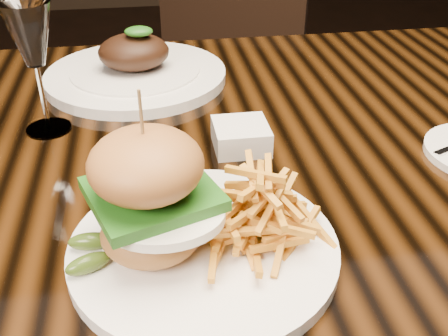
{
  "coord_description": "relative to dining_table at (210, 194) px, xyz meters",
  "views": [
    {
      "loc": [
        -0.08,
        -0.61,
        1.11
      ],
      "look_at": [
        -0.0,
        -0.15,
        0.81
      ],
      "focal_mm": 42.0,
      "sensor_mm": 36.0,
      "label": 1
    }
  ],
  "objects": [
    {
      "name": "dining_table",
      "position": [
        0.0,
        0.0,
        0.0
      ],
      "size": [
        1.6,
        0.9,
        0.75
      ],
      "color": "black",
      "rests_on": "ground"
    },
    {
      "name": "burger_plate",
      "position": [
        -0.03,
        -0.21,
        0.13
      ],
      "size": [
        0.27,
        0.27,
        0.19
      ],
      "rotation": [
        0.0,
        0.0,
        0.13
      ],
      "color": "white",
      "rests_on": "dining_table"
    },
    {
      "name": "ramekin",
      "position": [
        0.04,
        -0.0,
        0.09
      ],
      "size": [
        0.07,
        0.07,
        0.03
      ],
      "primitive_type": "cube",
      "rotation": [
        0.0,
        0.0,
        0.03
      ],
      "color": "white",
      "rests_on": "dining_table"
    },
    {
      "name": "wine_glass",
      "position": [
        -0.22,
        0.09,
        0.21
      ],
      "size": [
        0.07,
        0.07,
        0.18
      ],
      "color": "white",
      "rests_on": "dining_table"
    },
    {
      "name": "far_dish",
      "position": [
        -0.1,
        0.25,
        0.1
      ],
      "size": [
        0.31,
        0.31,
        0.1
      ],
      "rotation": [
        0.0,
        0.0,
        -0.12
      ],
      "color": "white",
      "rests_on": "dining_table"
    },
    {
      "name": "chair_far",
      "position": [
        0.15,
        0.88,
        -0.13
      ],
      "size": [
        0.61,
        0.61,
        0.95
      ],
      "rotation": [
        0.0,
        0.0,
        -0.42
      ],
      "color": "black",
      "rests_on": "ground"
    }
  ]
}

